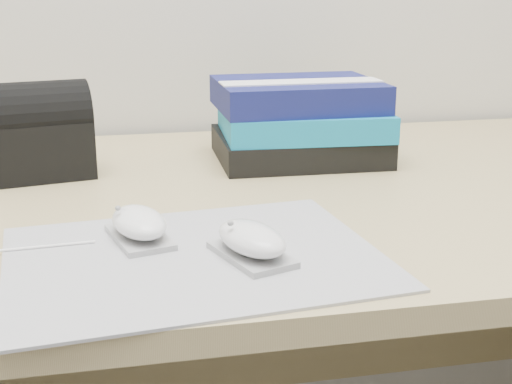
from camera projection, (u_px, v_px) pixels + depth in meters
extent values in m
cube|color=tan|center=(288.00, 196.00, 1.01)|extent=(1.60, 0.80, 0.03)
cube|color=tan|center=(241.00, 312.00, 1.48)|extent=(1.52, 0.03, 0.35)
cube|color=gray|center=(194.00, 257.00, 0.75)|extent=(0.41, 0.34, 0.00)
cube|color=#9D9DA0|center=(140.00, 237.00, 0.79)|extent=(0.08, 0.11, 0.01)
ellipsoid|color=white|center=(139.00, 222.00, 0.79)|extent=(0.08, 0.11, 0.03)
ellipsoid|color=gray|center=(118.00, 208.00, 0.78)|extent=(0.01, 0.01, 0.01)
cube|color=#969698|center=(252.00, 255.00, 0.74)|extent=(0.08, 0.11, 0.01)
ellipsoid|color=white|center=(252.00, 238.00, 0.74)|extent=(0.09, 0.11, 0.03)
ellipsoid|color=gray|center=(231.00, 223.00, 0.73)|extent=(0.01, 0.01, 0.01)
cube|color=black|center=(299.00, 146.00, 1.16)|extent=(0.26, 0.21, 0.04)
cube|color=#1082B3|center=(303.00, 121.00, 1.14)|extent=(0.27, 0.22, 0.04)
cube|color=navy|center=(297.00, 94.00, 1.14)|extent=(0.25, 0.20, 0.04)
cube|color=white|center=(301.00, 82.00, 1.11)|extent=(0.25, 0.05, 0.00)
cube|color=black|center=(40.00, 149.00, 1.05)|extent=(0.16, 0.13, 0.08)
cylinder|color=black|center=(37.00, 116.00, 1.03)|extent=(0.16, 0.13, 0.10)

